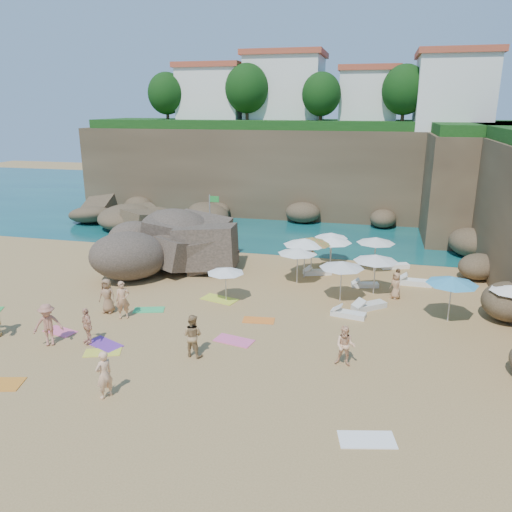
% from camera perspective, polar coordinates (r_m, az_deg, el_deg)
% --- Properties ---
extents(ground, '(120.00, 120.00, 0.00)m').
position_cam_1_polar(ground, '(26.39, -5.81, -5.70)').
color(ground, tan).
rests_on(ground, ground).
extents(seawater, '(120.00, 120.00, 0.00)m').
position_cam_1_polar(seawater, '(54.51, 4.74, 6.10)').
color(seawater, '#0C4751').
rests_on(seawater, ground).
extents(cliff_back, '(44.00, 8.00, 8.00)m').
position_cam_1_polar(cliff_back, '(48.72, 6.25, 9.55)').
color(cliff_back, brown).
rests_on(cliff_back, ground).
extents(cliff_corner, '(10.00, 12.00, 8.00)m').
position_cam_1_polar(cliff_corner, '(44.21, 25.12, 7.35)').
color(cliff_corner, brown).
rests_on(cliff_corner, ground).
extents(rock_promontory, '(12.00, 7.00, 2.00)m').
position_cam_1_polar(rock_promontory, '(44.62, -12.36, 3.37)').
color(rock_promontory, brown).
rests_on(rock_promontory, ground).
extents(clifftop_buildings, '(28.48, 9.48, 7.00)m').
position_cam_1_polar(clifftop_buildings, '(49.03, 7.83, 18.02)').
color(clifftop_buildings, white).
rests_on(clifftop_buildings, cliff_back).
extents(clifftop_trees, '(35.60, 23.82, 4.40)m').
position_cam_1_polar(clifftop_trees, '(42.61, 9.42, 18.19)').
color(clifftop_trees, '#11380F').
rests_on(clifftop_trees, ground).
extents(marina_masts, '(3.10, 0.10, 6.00)m').
position_cam_1_polar(marina_masts, '(58.89, -11.47, 9.58)').
color(marina_masts, white).
rests_on(marina_masts, ground).
extents(rock_outcrop, '(8.64, 6.66, 3.34)m').
position_cam_1_polar(rock_outcrop, '(32.92, -10.83, -1.30)').
color(rock_outcrop, brown).
rests_on(rock_outcrop, ground).
extents(flag_pole, '(0.76, 0.08, 3.87)m').
position_cam_1_polar(flag_pole, '(36.85, -5.10, 4.85)').
color(flag_pole, silver).
rests_on(flag_pole, ground).
extents(parasol_0, '(2.32, 2.32, 2.19)m').
position_cam_1_polar(parasol_0, '(28.98, 4.78, 0.62)').
color(parasol_0, silver).
rests_on(parasol_0, ground).
extents(parasol_1, '(2.18, 2.18, 2.06)m').
position_cam_1_polar(parasol_1, '(33.20, 8.58, 2.37)').
color(parasol_1, silver).
rests_on(parasol_1, ground).
extents(parasol_2, '(2.43, 2.43, 2.30)m').
position_cam_1_polar(parasol_2, '(27.94, 13.53, -0.21)').
color(parasol_2, silver).
rests_on(parasol_2, ground).
extents(parasol_3, '(2.52, 2.52, 2.39)m').
position_cam_1_polar(parasol_3, '(31.01, 8.63, 1.91)').
color(parasol_3, silver).
rests_on(parasol_3, ground).
extents(parasol_4, '(2.38, 2.38, 2.25)m').
position_cam_1_polar(parasol_4, '(31.82, 13.55, 1.78)').
color(parasol_4, silver).
rests_on(parasol_4, ground).
extents(parasol_5, '(2.00, 2.00, 1.89)m').
position_cam_1_polar(parasol_5, '(26.37, -3.50, -1.64)').
color(parasol_5, silver).
rests_on(parasol_5, ground).
extents(parasol_6, '(2.59, 2.59, 2.45)m').
position_cam_1_polar(parasol_6, '(30.36, 6.41, 1.78)').
color(parasol_6, silver).
rests_on(parasol_6, ground).
extents(parasol_7, '(2.61, 2.61, 2.46)m').
position_cam_1_polar(parasol_7, '(29.98, 5.62, 1.64)').
color(parasol_7, silver).
rests_on(parasol_7, ground).
extents(parasol_8, '(2.00, 2.00, 1.89)m').
position_cam_1_polar(parasol_8, '(26.66, 27.20, -3.32)').
color(parasol_8, silver).
rests_on(parasol_8, ground).
extents(parasol_10, '(2.44, 2.44, 2.31)m').
position_cam_1_polar(parasol_10, '(25.45, 21.52, -2.60)').
color(parasol_10, silver).
rests_on(parasol_10, ground).
extents(parasol_11, '(2.37, 2.37, 2.24)m').
position_cam_1_polar(parasol_11, '(26.59, 9.78, -0.97)').
color(parasol_11, silver).
rests_on(parasol_11, ground).
extents(lounger_0, '(1.82, 1.12, 0.27)m').
position_cam_1_polar(lounger_0, '(31.23, 7.01, -1.86)').
color(lounger_0, white).
rests_on(lounger_0, ground).
extents(lounger_1, '(1.99, 0.72, 0.31)m').
position_cam_1_polar(lounger_1, '(30.65, 17.61, -2.87)').
color(lounger_1, white).
rests_on(lounger_1, ground).
extents(lounger_2, '(1.88, 1.21, 0.28)m').
position_cam_1_polar(lounger_2, '(33.42, 15.58, -1.11)').
color(lounger_2, white).
rests_on(lounger_2, ground).
extents(lounger_3, '(1.61, 0.84, 0.24)m').
position_cam_1_polar(lounger_3, '(29.58, 12.35, -3.24)').
color(lounger_3, white).
rests_on(lounger_3, ground).
extents(lounger_4, '(1.78, 0.88, 0.27)m').
position_cam_1_polar(lounger_4, '(25.34, 10.51, -6.55)').
color(lounger_4, silver).
rests_on(lounger_4, ground).
extents(lounger_5, '(1.84, 1.65, 0.29)m').
position_cam_1_polar(lounger_5, '(26.51, 12.79, -5.60)').
color(lounger_5, silver).
rests_on(lounger_5, ground).
extents(towel_1, '(1.68, 1.14, 0.03)m').
position_cam_1_polar(towel_1, '(25.11, -21.47, -8.02)').
color(towel_1, '#F9618D').
rests_on(towel_1, ground).
extents(towel_4, '(1.69, 1.24, 0.03)m').
position_cam_1_polar(towel_4, '(22.53, -17.13, -10.47)').
color(towel_4, yellow).
rests_on(towel_4, ground).
extents(towel_6, '(1.88, 1.44, 0.03)m').
position_cam_1_polar(towel_6, '(23.22, -16.96, -9.60)').
color(towel_6, '#6D309D').
rests_on(towel_6, ground).
extents(towel_9, '(1.86, 1.19, 0.03)m').
position_cam_1_polar(towel_9, '(22.57, -2.53, -9.63)').
color(towel_9, pink).
rests_on(towel_9, ground).
extents(towel_10, '(1.61, 0.93, 0.03)m').
position_cam_1_polar(towel_10, '(24.54, 0.30, -7.35)').
color(towel_10, orange).
rests_on(towel_10, ground).
extents(towel_11, '(1.71, 1.21, 0.03)m').
position_cam_1_polar(towel_11, '(26.31, -12.14, -6.04)').
color(towel_11, '#36BD66').
rests_on(towel_11, ground).
extents(towel_12, '(2.13, 1.46, 0.03)m').
position_cam_1_polar(towel_12, '(27.16, -4.21, -4.95)').
color(towel_12, '#CFDE3A').
rests_on(towel_12, ground).
extents(towel_13, '(1.91, 1.25, 0.03)m').
position_cam_1_polar(towel_13, '(17.02, 12.55, -19.80)').
color(towel_13, white).
rests_on(towel_13, ground).
extents(person_stand_1, '(1.00, 0.84, 1.84)m').
position_cam_1_polar(person_stand_1, '(21.10, -7.27, -9.00)').
color(person_stand_1, '#A48052').
rests_on(person_stand_1, ground).
extents(person_stand_2, '(1.18, 1.28, 1.91)m').
position_cam_1_polar(person_stand_2, '(31.79, -6.81, 0.04)').
color(person_stand_2, '#F8C28C').
rests_on(person_stand_2, ground).
extents(person_stand_3, '(0.54, 0.95, 1.52)m').
position_cam_1_polar(person_stand_3, '(28.60, 15.83, -2.84)').
color(person_stand_3, '#8A6545').
rests_on(person_stand_3, ground).
extents(person_stand_4, '(0.77, 0.80, 1.48)m').
position_cam_1_polar(person_stand_4, '(28.04, 15.69, -3.27)').
color(person_stand_4, tan).
rests_on(person_stand_4, ground).
extents(person_stand_5, '(1.84, 0.85, 1.91)m').
position_cam_1_polar(person_stand_5, '(32.84, -3.16, 0.68)').
color(person_stand_5, tan).
rests_on(person_stand_5, ground).
extents(person_stand_6, '(0.67, 0.78, 1.81)m').
position_cam_1_polar(person_stand_6, '(18.98, -16.98, -12.82)').
color(person_stand_6, '#F3B78A').
rests_on(person_stand_6, ground).
extents(person_lie_0, '(2.04, 2.25, 0.50)m').
position_cam_1_polar(person_lie_0, '(23.84, -22.50, -8.85)').
color(person_lie_0, '#AF6D57').
rests_on(person_lie_0, ground).
extents(person_lie_1, '(1.74, 1.88, 0.40)m').
position_cam_1_polar(person_lie_1, '(23.46, -18.62, -8.99)').
color(person_lie_1, '#DEA17E').
rests_on(person_lie_1, ground).
extents(person_lie_2, '(0.89, 1.78, 0.47)m').
position_cam_1_polar(person_lie_2, '(26.44, -16.52, -5.74)').
color(person_lie_2, '#916A48').
rests_on(person_lie_2, ground).
extents(person_lie_4, '(1.57, 1.95, 0.45)m').
position_cam_1_polar(person_lie_4, '(25.57, -14.86, -6.41)').
color(person_lie_4, tan).
rests_on(person_lie_4, ground).
extents(person_lie_5, '(1.00, 1.75, 0.63)m').
position_cam_1_polar(person_lie_5, '(20.77, 10.08, -11.45)').
color(person_lie_5, '#F7BA8C').
rests_on(person_lie_5, ground).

